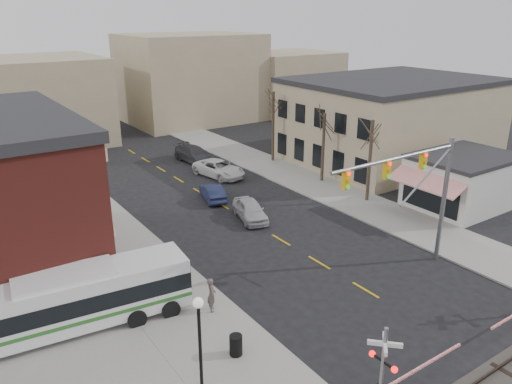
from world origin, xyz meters
TOP-DOWN VIEW (x-y plane):
  - ground at (0.00, 0.00)m, footprint 160.00×160.00m
  - sidewalk_west at (-9.50, 20.00)m, footprint 5.00×60.00m
  - sidewalk_east at (9.50, 20.00)m, footprint 5.00×60.00m
  - tan_building at (22.00, 20.00)m, footprint 20.30×15.30m
  - awning_shop at (15.97, 7.00)m, footprint 9.74×6.20m
  - tree_east_a at (10.50, 12.00)m, footprint 0.28×0.28m
  - tree_east_b at (10.80, 18.00)m, footprint 0.28×0.28m
  - tree_east_c at (11.00, 26.00)m, footprint 0.28×0.28m
  - transit_bus at (-14.87, 7.54)m, footprint 12.00×3.81m
  - traffic_signal_mast at (3.84, 2.16)m, footprint 9.69×0.30m
  - rr_crossing_west at (-5.99, -4.83)m, footprint 5.60×1.36m
  - street_lamp at (-11.47, 0.36)m, footprint 0.44×0.44m
  - trash_bin at (-9.19, 1.28)m, footprint 0.60×0.60m
  - car_a at (0.31, 14.30)m, footprint 2.92×4.78m
  - car_b at (-0.01, 19.50)m, footprint 2.42×4.31m
  - car_c at (3.66, 24.70)m, footprint 3.61×5.99m
  - car_d at (4.07, 30.42)m, footprint 2.85×5.78m
  - pedestrian_near at (-8.32, 5.04)m, footprint 0.68×0.81m
  - pedestrian_far at (-10.66, 6.93)m, footprint 1.17×1.18m

SIDE VIEW (x-z plane):
  - ground at x=0.00m, z-range 0.00..0.00m
  - sidewalk_west at x=-9.50m, z-range 0.00..0.12m
  - sidewalk_east at x=9.50m, z-range 0.00..0.12m
  - trash_bin at x=-9.19m, z-range 0.12..1.12m
  - car_b at x=-0.01m, z-range 0.00..1.34m
  - car_a at x=0.31m, z-range 0.00..1.52m
  - car_c at x=3.66m, z-range 0.00..1.55m
  - car_d at x=4.07m, z-range 0.00..1.61m
  - pedestrian_near at x=-8.32m, z-range 0.12..2.01m
  - pedestrian_far at x=-10.66m, z-range 0.12..2.05m
  - transit_bus at x=-14.87m, z-range 0.20..3.24m
  - rr_crossing_west at x=-5.99m, z-range -0.03..3.97m
  - awning_shop at x=15.97m, z-range 0.01..4.31m
  - street_lamp at x=-11.47m, z-range 1.04..5.31m
  - tree_east_b at x=10.80m, z-range 0.12..6.42m
  - tree_east_a at x=10.50m, z-range 0.12..6.87m
  - tree_east_c at x=11.00m, z-range 0.12..7.32m
  - tan_building at x=22.00m, z-range 0.01..8.51m
  - traffic_signal_mast at x=3.84m, z-range 1.72..9.72m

